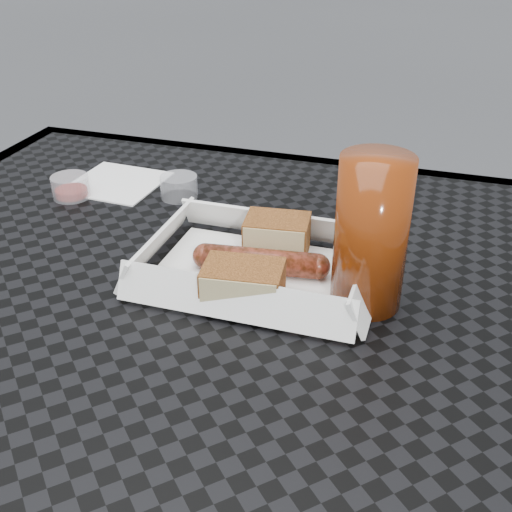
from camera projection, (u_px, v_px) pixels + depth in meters
The scene contains 10 objects.
patio_table at pixel (163, 335), 0.72m from camera, with size 0.80×0.80×0.74m.
food_tray at pixel (259, 274), 0.69m from camera, with size 0.22×0.15×0.00m, color white.
bratwurst at pixel (261, 261), 0.68m from camera, with size 0.15×0.04×0.03m.
bread_near at pixel (277, 236), 0.71m from camera, with size 0.07×0.05×0.04m, color brown.
bread_far at pixel (243, 284), 0.63m from camera, with size 0.08×0.05×0.04m, color brown.
veg_garnish at pixel (293, 307), 0.63m from camera, with size 0.03×0.03×0.00m.
napkin at pixel (117, 183), 0.91m from camera, with size 0.12×0.12×0.00m, color white.
condiment_cup_sauce at pixel (71, 187), 0.86m from camera, with size 0.05×0.05×0.03m, color maroon.
condiment_cup_empty at pixel (179, 187), 0.86m from camera, with size 0.05×0.05×0.03m, color silver.
drink_glass at pixel (371, 234), 0.61m from camera, with size 0.07×0.07×0.16m, color #612208.
Camera 1 is at (0.28, -0.52, 1.11)m, focal length 45.00 mm.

